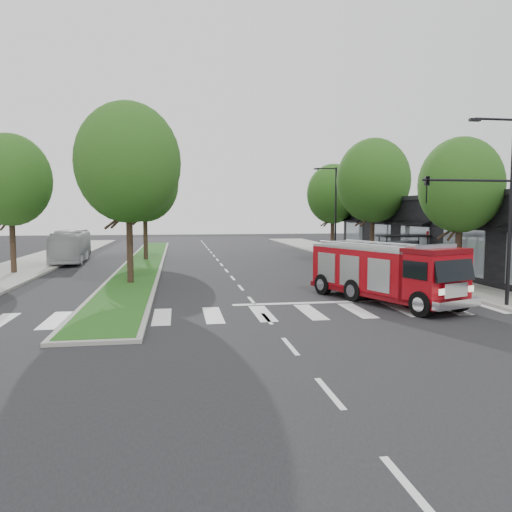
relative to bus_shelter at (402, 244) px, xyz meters
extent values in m
plane|color=black|center=(-11.20, -8.15, -2.04)|extent=(140.00, 140.00, 0.00)
cube|color=gray|center=(1.30, 1.85, -1.96)|extent=(5.00, 80.00, 0.15)
cube|color=gray|center=(-17.20, 9.85, -1.97)|extent=(3.00, 50.00, 0.14)
cube|color=#234714|center=(-17.20, 9.85, -1.89)|extent=(2.60, 49.50, 0.02)
cube|color=black|center=(5.80, 1.85, 0.46)|extent=(8.00, 30.00, 5.00)
cylinder|color=black|center=(-1.40, -0.75, -0.79)|extent=(0.08, 0.08, 2.50)
cylinder|color=black|center=(1.40, -0.75, -0.79)|extent=(0.08, 0.08, 2.50)
cylinder|color=black|center=(-1.40, 0.45, -0.79)|extent=(0.08, 0.08, 2.50)
cylinder|color=black|center=(1.40, 0.45, -0.79)|extent=(0.08, 0.08, 2.50)
cube|color=black|center=(0.00, -0.15, 0.51)|extent=(3.20, 1.60, 0.12)
cube|color=#8C99A5|center=(0.00, 0.55, -0.74)|extent=(2.80, 0.04, 1.80)
cube|color=black|center=(0.00, -0.15, -1.49)|extent=(2.40, 0.40, 0.08)
cylinder|color=black|center=(0.30, -6.15, -0.17)|extent=(0.36, 0.36, 3.74)
ellipsoid|color=#183A10|center=(0.30, -6.15, 3.49)|extent=(4.40, 4.40, 5.06)
cylinder|color=black|center=(0.30, 5.85, 0.16)|extent=(0.36, 0.36, 4.40)
ellipsoid|color=#183A10|center=(0.30, 5.85, 4.46)|extent=(5.60, 5.60, 6.44)
cylinder|color=black|center=(0.30, 15.85, -0.06)|extent=(0.36, 0.36, 3.96)
ellipsoid|color=#183A10|center=(0.30, 15.85, 3.81)|extent=(5.00, 5.00, 5.75)
cylinder|color=black|center=(-17.20, -2.15, 0.27)|extent=(0.36, 0.36, 4.62)
ellipsoid|color=#183A10|center=(-17.20, -2.15, 4.79)|extent=(5.80, 5.80, 6.67)
cylinder|color=black|center=(-17.20, 11.85, 0.16)|extent=(0.36, 0.36, 4.40)
ellipsoid|color=#183A10|center=(-17.20, 11.85, 4.46)|extent=(5.60, 5.60, 6.44)
cylinder|color=black|center=(-25.20, 3.85, 0.05)|extent=(0.36, 0.36, 4.18)
ellipsoid|color=#183A10|center=(-25.20, 3.85, 4.14)|extent=(5.20, 5.20, 5.98)
cylinder|color=black|center=(-0.70, -11.65, 1.96)|extent=(0.16, 0.16, 8.00)
cylinder|color=black|center=(-1.60, -11.65, 5.86)|extent=(1.80, 0.10, 0.10)
cube|color=black|center=(-2.50, -11.65, 5.81)|extent=(0.45, 0.20, 0.12)
cylinder|color=black|center=(-2.70, -11.65, 3.36)|extent=(4.00, 0.10, 0.10)
imported|color=black|center=(-4.50, -11.65, 2.96)|extent=(0.18, 0.22, 1.10)
cylinder|color=black|center=(-0.70, 11.85, 1.96)|extent=(0.16, 0.16, 8.00)
cylinder|color=black|center=(-1.60, 11.85, 5.86)|extent=(1.80, 0.10, 0.10)
cube|color=black|center=(-2.50, 11.85, 5.81)|extent=(0.45, 0.20, 0.12)
cube|color=#62050A|center=(-5.34, -9.43, -1.57)|extent=(5.03, 8.21, 0.24)
cube|color=#960810|center=(-5.61, -8.73, -0.58)|extent=(4.35, 6.46, 1.88)
cube|color=#960810|center=(-4.29, -12.15, -0.58)|extent=(2.80, 2.42, 1.97)
cube|color=#B2B2B7|center=(-5.61, -8.73, 0.41)|extent=(4.35, 6.46, 0.11)
cylinder|color=#B2B2B7|center=(-6.39, -9.03, 0.59)|extent=(2.11, 5.30, 0.09)
cylinder|color=#B2B2B7|center=(-4.82, -8.43, 0.59)|extent=(2.11, 5.30, 0.09)
cube|color=silver|center=(-3.90, -13.16, -1.48)|extent=(2.40, 1.18, 0.33)
cube|color=#8C99A5|center=(-4.29, -12.15, 0.69)|extent=(2.05, 1.05, 0.17)
cylinder|color=black|center=(-5.20, -12.80, -1.52)|extent=(0.68, 1.08, 1.03)
cylinder|color=black|center=(-3.18, -12.03, -1.52)|extent=(0.68, 1.08, 1.03)
cylinder|color=black|center=(-6.61, -9.12, -1.52)|extent=(0.68, 1.08, 1.03)
cylinder|color=black|center=(-4.60, -8.34, -1.52)|extent=(0.68, 1.08, 1.03)
cylinder|color=black|center=(-7.42, -7.01, -1.52)|extent=(0.68, 1.08, 1.03)
cylinder|color=black|center=(-5.41, -6.24, -1.52)|extent=(0.68, 1.08, 1.03)
imported|color=#B3B4B8|center=(-23.16, 11.75, -0.73)|extent=(2.84, 9.54, 2.62)
camera|label=1|loc=(-14.56, -30.74, 2.06)|focal=35.00mm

